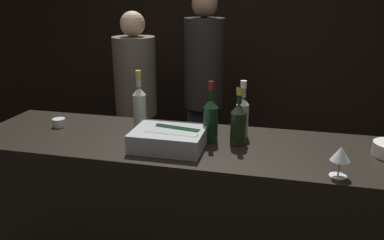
% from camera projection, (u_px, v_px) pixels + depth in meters
% --- Properties ---
extents(wall_back_chalkboard, '(6.40, 0.06, 2.80)m').
position_uv_depth(wall_back_chalkboard, '(237.00, 30.00, 3.91)').
color(wall_back_chalkboard, black).
rests_on(wall_back_chalkboard, ground_plane).
extents(bar_counter, '(2.56, 0.68, 0.96)m').
position_uv_depth(bar_counter, '(191.00, 216.00, 2.26)').
color(bar_counter, black).
rests_on(bar_counter, ground_plane).
extents(ice_bin_with_bottles, '(0.38, 0.28, 0.11)m').
position_uv_depth(ice_bin_with_bottles, '(169.00, 138.00, 2.01)').
color(ice_bin_with_bottles, '#9EA0A5').
rests_on(ice_bin_with_bottles, bar_counter).
extents(wine_glass, '(0.09, 0.09, 0.15)m').
position_uv_depth(wine_glass, '(341.00, 155.00, 1.68)').
color(wine_glass, silver).
rests_on(wine_glass, bar_counter).
extents(candle_votive, '(0.08, 0.08, 0.05)m').
position_uv_depth(candle_votive, '(59.00, 123.00, 2.35)').
color(candle_votive, silver).
rests_on(candle_votive, bar_counter).
extents(red_wine_bottle_burgundy, '(0.08, 0.08, 0.35)m').
position_uv_depth(red_wine_bottle_burgundy, '(211.00, 119.00, 2.08)').
color(red_wine_bottle_burgundy, black).
rests_on(red_wine_bottle_burgundy, bar_counter).
extents(rose_wine_bottle, '(0.08, 0.08, 0.36)m').
position_uv_depth(rose_wine_bottle, '(140.00, 105.00, 2.30)').
color(rose_wine_bottle, '#B2B7AD').
rests_on(rose_wine_bottle, bar_counter).
extents(white_wine_bottle, '(0.07, 0.07, 0.33)m').
position_uv_depth(white_wine_bottle, '(242.00, 114.00, 2.15)').
color(white_wine_bottle, '#9EA899').
rests_on(white_wine_bottle, bar_counter).
extents(champagne_bottle, '(0.09, 0.09, 0.32)m').
position_uv_depth(champagne_bottle, '(238.00, 123.00, 2.04)').
color(champagne_bottle, black).
rests_on(champagne_bottle, bar_counter).
extents(person_in_hoodie, '(0.37, 0.37, 1.63)m').
position_uv_depth(person_in_hoodie, '(136.00, 96.00, 3.32)').
color(person_in_hoodie, black).
rests_on(person_in_hoodie, ground_plane).
extents(person_blond_tee, '(0.34, 0.34, 1.79)m').
position_uv_depth(person_blond_tee, '(204.00, 86.00, 3.23)').
color(person_blond_tee, black).
rests_on(person_blond_tee, ground_plane).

